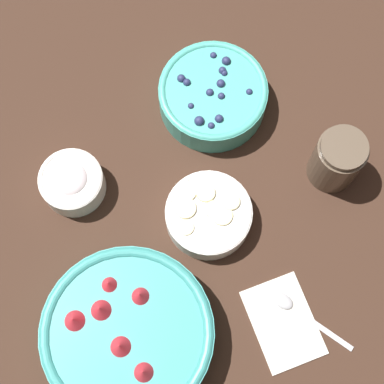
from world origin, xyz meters
TOP-DOWN VIEW (x-y plane):
  - ground_plane at (0.00, 0.00)m, footprint 4.00×4.00m
  - bowl_strawberries at (0.21, -0.14)m, footprint 0.25×0.25m
  - bowl_blueberries at (-0.15, 0.04)m, footprint 0.17×0.17m
  - bowl_bananas at (0.05, -0.00)m, footprint 0.13×0.13m
  - bowl_cream at (-0.04, -0.20)m, footprint 0.10×0.10m
  - jar_chocolate at (0.00, 0.21)m, footprint 0.08×0.08m
  - napkin at (0.22, 0.08)m, footprint 0.15×0.11m
  - spoon at (0.21, 0.11)m, footprint 0.11×0.11m

SIDE VIEW (x-z plane):
  - ground_plane at x=0.00m, z-range 0.00..0.00m
  - napkin at x=0.22m, z-range 0.00..0.01m
  - spoon at x=0.21m, z-range 0.00..0.01m
  - bowl_bananas at x=0.05m, z-range 0.00..0.05m
  - bowl_cream at x=-0.04m, z-range 0.00..0.06m
  - bowl_blueberries at x=-0.15m, z-range 0.00..0.06m
  - bowl_strawberries at x=0.21m, z-range 0.00..0.08m
  - jar_chocolate at x=0.00m, z-range 0.00..0.10m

